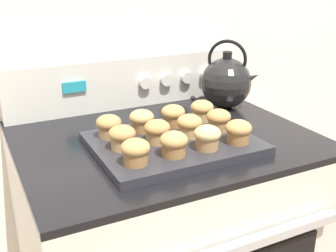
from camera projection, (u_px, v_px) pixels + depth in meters
The scene contains 16 objects.
wall_back at pixel (116, 6), 1.34m from camera, with size 8.00×0.05×2.40m.
control_panel at pixel (125, 82), 1.38m from camera, with size 0.77×0.07×0.16m.
muffin_pan at pixel (173, 143), 1.08m from camera, with size 0.41×0.31×0.02m.
muffin_r0_c0 at pixel (136, 151), 0.93m from camera, with size 0.07×0.07×0.06m.
muffin_r0_c1 at pixel (174, 143), 0.98m from camera, with size 0.07×0.07×0.06m.
muffin_r0_c2 at pixel (207, 137), 1.01m from camera, with size 0.07×0.07×0.06m.
muffin_r0_c3 at pixel (238, 131), 1.05m from camera, with size 0.07×0.07×0.06m.
muffin_r1_c0 at pixel (122, 137), 1.01m from camera, with size 0.07×0.07×0.06m.
muffin_r1_c1 at pixel (157, 131), 1.05m from camera, with size 0.07×0.07×0.06m.
muffin_r1_c2 at pixel (189, 125), 1.09m from camera, with size 0.07×0.07×0.06m.
muffin_r1_c3 at pixel (218, 119), 1.13m from camera, with size 0.07×0.07×0.06m.
muffin_r2_c0 at pixel (109, 126), 1.08m from camera, with size 0.07×0.07×0.06m.
muffin_r2_c1 at pixel (142, 120), 1.12m from camera, with size 0.07×0.07×0.06m.
muffin_r2_c2 at pixel (173, 115), 1.16m from camera, with size 0.07×0.07×0.06m.
muffin_r2_c3 at pixel (202, 110), 1.20m from camera, with size 0.07×0.07×0.06m.
tea_kettle at pixel (226, 82), 1.37m from camera, with size 0.18×0.17×0.22m.
Camera 1 is at (-0.47, -0.63, 1.32)m, focal length 45.00 mm.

